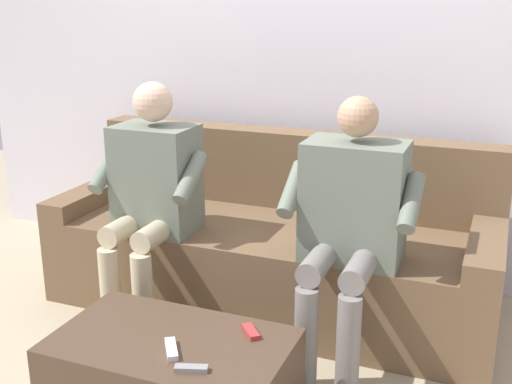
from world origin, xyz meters
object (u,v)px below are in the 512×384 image
object	(u,v)px
coffee_table	(173,380)
person_left_seated	(350,215)
person_right_seated	(152,189)
remote_white	(171,349)
couch	(274,247)
remote_gray	(191,369)
remote_red	(251,332)

from	to	relation	value
coffee_table	person_left_seated	xyz separation A→B (m)	(-0.50, -0.72, 0.51)
person_right_seated	remote_white	distance (m)	1.03
couch	remote_white	world-z (taller)	couch
coffee_table	person_right_seated	xyz separation A→B (m)	(0.50, -0.73, 0.51)
person_left_seated	person_right_seated	world-z (taller)	person_right_seated
remote_gray	remote_white	world-z (taller)	remote_white
coffee_table	remote_white	bearing A→B (deg)	120.61
person_left_seated	remote_red	size ratio (longest dim) A/B	10.66
couch	remote_red	xyz separation A→B (m)	(-0.27, 0.98, 0.06)
person_left_seated	person_right_seated	size ratio (longest dim) A/B	0.99
couch	person_left_seated	bearing A→B (deg)	141.14
person_left_seated	coffee_table	bearing A→B (deg)	55.27
couch	person_right_seated	xyz separation A→B (m)	(0.50, 0.40, 0.38)
couch	coffee_table	size ratio (longest dim) A/B	2.56
person_left_seated	remote_gray	xyz separation A→B (m)	(0.33, 0.89, -0.32)
couch	remote_gray	world-z (taller)	couch
remote_gray	person_right_seated	bearing A→B (deg)	108.34
coffee_table	remote_gray	distance (m)	0.30
person_right_seated	remote_white	world-z (taller)	person_right_seated
coffee_table	person_left_seated	world-z (taller)	person_left_seated
remote_red	remote_white	distance (m)	0.32
remote_red	person_right_seated	bearing A→B (deg)	-168.18
remote_white	couch	bearing A→B (deg)	-32.04
person_right_seated	coffee_table	bearing A→B (deg)	124.44
couch	coffee_table	distance (m)	1.14
couch	person_left_seated	size ratio (longest dim) A/B	1.93
coffee_table	person_left_seated	bearing A→B (deg)	-124.73
remote_red	remote_gray	world-z (taller)	same
coffee_table	couch	bearing A→B (deg)	-90.00
couch	remote_red	distance (m)	1.02
remote_red	remote_gray	size ratio (longest dim) A/B	0.97
coffee_table	remote_gray	world-z (taller)	remote_gray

